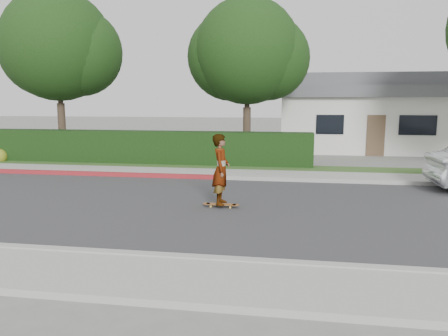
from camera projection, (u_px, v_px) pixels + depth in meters
The scene contains 14 objects.
ground at pixel (157, 205), 12.01m from camera, with size 120.00×120.00×0.00m, color slate.
road at pixel (157, 205), 12.01m from camera, with size 60.00×8.00×0.01m, color #2D2D30.
curb_near at pixel (87, 253), 8.00m from camera, with size 60.00×0.20×0.15m, color #9E9E99.
sidewalk_near at pixel (61, 273), 7.12m from camera, with size 60.00×1.60×0.12m, color gray.
curb_far at pixel (191, 177), 16.00m from camera, with size 60.00×0.20×0.15m, color #9E9E99.
curb_red_section at pixel (65, 173), 16.79m from camera, with size 12.00×0.21×0.15m, color maroon.
sidewalk_far at pixel (197, 173), 16.88m from camera, with size 60.00×1.60×0.12m, color gray.
planting_strip at pixel (205, 167), 18.44m from camera, with size 60.00×1.60×0.10m, color #2D4C1E.
hedge at pixel (142, 148), 19.39m from camera, with size 15.00×1.00×1.50m, color black.
tree_left at pixel (59, 49), 20.86m from camera, with size 5.99×5.21×8.00m.
tree_center at pixel (248, 55), 19.97m from camera, with size 5.66×4.84×7.44m.
house at pixel (368, 113), 26.02m from camera, with size 10.60×8.60×4.30m.
skateboard at pixel (221, 204), 11.69m from camera, with size 0.99×0.22×0.09m.
skateboarder at pixel (221, 169), 11.54m from camera, with size 0.68×0.45×1.88m, color white.
Camera 1 is at (3.71, -11.26, 2.86)m, focal length 35.00 mm.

